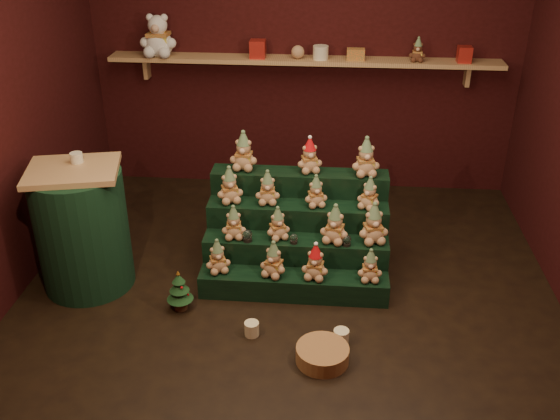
# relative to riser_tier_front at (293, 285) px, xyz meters

# --- Properties ---
(ground) EXTENTS (4.00, 4.00, 0.00)m
(ground) POSITION_rel_riser_tier_front_xyz_m (-0.04, -0.02, -0.09)
(ground) COLOR black
(ground) RESTS_ON ground
(back_wall) EXTENTS (4.00, 0.10, 2.80)m
(back_wall) POSITION_rel_riser_tier_front_xyz_m (-0.04, 2.03, 1.31)
(back_wall) COLOR black
(back_wall) RESTS_ON ground
(front_wall) EXTENTS (4.00, 0.10, 2.80)m
(front_wall) POSITION_rel_riser_tier_front_xyz_m (-0.04, -2.07, 1.31)
(front_wall) COLOR black
(front_wall) RESTS_ON ground
(back_shelf) EXTENTS (3.60, 0.26, 0.24)m
(back_shelf) POSITION_rel_riser_tier_front_xyz_m (-0.04, 1.86, 1.20)
(back_shelf) COLOR tan
(back_shelf) RESTS_ON ground
(riser_tier_front) EXTENTS (1.40, 0.22, 0.18)m
(riser_tier_front) POSITION_rel_riser_tier_front_xyz_m (0.00, 0.00, 0.00)
(riser_tier_front) COLOR black
(riser_tier_front) RESTS_ON ground
(riser_tier_midfront) EXTENTS (1.40, 0.22, 0.36)m
(riser_tier_midfront) POSITION_rel_riser_tier_front_xyz_m (0.00, 0.22, 0.09)
(riser_tier_midfront) COLOR black
(riser_tier_midfront) RESTS_ON ground
(riser_tier_midback) EXTENTS (1.40, 0.22, 0.54)m
(riser_tier_midback) POSITION_rel_riser_tier_front_xyz_m (0.00, 0.44, 0.18)
(riser_tier_midback) COLOR black
(riser_tier_midback) RESTS_ON ground
(riser_tier_back) EXTENTS (1.40, 0.22, 0.72)m
(riser_tier_back) POSITION_rel_riser_tier_front_xyz_m (0.00, 0.66, 0.27)
(riser_tier_back) COLOR black
(riser_tier_back) RESTS_ON ground
(teddy_0) EXTENTS (0.23, 0.22, 0.26)m
(teddy_0) POSITION_rel_riser_tier_front_xyz_m (-0.56, 0.01, 0.22)
(teddy_0) COLOR #A67A5C
(teddy_0) RESTS_ON riser_tier_front
(teddy_1) EXTENTS (0.25, 0.23, 0.27)m
(teddy_1) POSITION_rel_riser_tier_front_xyz_m (-0.15, -0.01, 0.23)
(teddy_1) COLOR #A67A5C
(teddy_1) RESTS_ON riser_tier_front
(teddy_2) EXTENTS (0.22, 0.20, 0.27)m
(teddy_2) POSITION_rel_riser_tier_front_xyz_m (0.16, -0.01, 0.23)
(teddy_2) COLOR #A67A5C
(teddy_2) RESTS_ON riser_tier_front
(teddy_3) EXTENTS (0.19, 0.17, 0.25)m
(teddy_3) POSITION_rel_riser_tier_front_xyz_m (0.55, -0.01, 0.21)
(teddy_3) COLOR #A67A5C
(teddy_3) RESTS_ON riser_tier_front
(teddy_4) EXTENTS (0.20, 0.19, 0.26)m
(teddy_4) POSITION_rel_riser_tier_front_xyz_m (-0.47, 0.21, 0.40)
(teddy_4) COLOR #A67A5C
(teddy_4) RESTS_ON riser_tier_midfront
(teddy_5) EXTENTS (0.23, 0.23, 0.25)m
(teddy_5) POSITION_rel_riser_tier_front_xyz_m (-0.14, 0.23, 0.40)
(teddy_5) COLOR #A67A5C
(teddy_5) RESTS_ON riser_tier_midfront
(teddy_6) EXTENTS (0.25, 0.24, 0.30)m
(teddy_6) POSITION_rel_riser_tier_front_xyz_m (0.29, 0.21, 0.42)
(teddy_6) COLOR #A67A5C
(teddy_6) RESTS_ON riser_tier_midfront
(teddy_7) EXTENTS (0.27, 0.25, 0.31)m
(teddy_7) POSITION_rel_riser_tier_front_xyz_m (0.57, 0.24, 0.43)
(teddy_7) COLOR #A67A5C
(teddy_7) RESTS_ON riser_tier_midfront
(teddy_8) EXTENTS (0.25, 0.24, 0.29)m
(teddy_8) POSITION_rel_riser_tier_front_xyz_m (-0.53, 0.45, 0.59)
(teddy_8) COLOR #A67A5C
(teddy_8) RESTS_ON riser_tier_midback
(teddy_9) EXTENTS (0.20, 0.18, 0.26)m
(teddy_9) POSITION_rel_riser_tier_front_xyz_m (-0.23, 0.45, 0.58)
(teddy_9) COLOR #A67A5C
(teddy_9) RESTS_ON riser_tier_midback
(teddy_10) EXTENTS (0.22, 0.20, 0.25)m
(teddy_10) POSITION_rel_riser_tier_front_xyz_m (0.14, 0.44, 0.57)
(teddy_10) COLOR #A67A5C
(teddy_10) RESTS_ON riser_tier_midback
(teddy_11) EXTENTS (0.24, 0.23, 0.25)m
(teddy_11) POSITION_rel_riser_tier_front_xyz_m (0.54, 0.43, 0.58)
(teddy_11) COLOR #A67A5C
(teddy_11) RESTS_ON riser_tier_midback
(teddy_12) EXTENTS (0.23, 0.21, 0.31)m
(teddy_12) POSITION_rel_riser_tier_front_xyz_m (-0.45, 0.68, 0.78)
(teddy_12) COLOR #A67A5C
(teddy_12) RESTS_ON riser_tier_back
(teddy_13) EXTENTS (0.24, 0.22, 0.28)m
(teddy_13) POSITION_rel_riser_tier_front_xyz_m (0.07, 0.67, 0.77)
(teddy_13) COLOR #A67A5C
(teddy_13) RESTS_ON riser_tier_back
(teddy_14) EXTENTS (0.25, 0.23, 0.30)m
(teddy_14) POSITION_rel_riser_tier_front_xyz_m (0.51, 0.65, 0.78)
(teddy_14) COLOR #A67A5C
(teddy_14) RESTS_ON riser_tier_back
(snow_globe_a) EXTENTS (0.07, 0.07, 0.09)m
(snow_globe_a) POSITION_rel_riser_tier_front_xyz_m (-0.36, 0.16, 0.32)
(snow_globe_a) COLOR black
(snow_globe_a) RESTS_ON riser_tier_midfront
(snow_globe_b) EXTENTS (0.06, 0.06, 0.08)m
(snow_globe_b) POSITION_rel_riser_tier_front_xyz_m (-0.01, 0.16, 0.31)
(snow_globe_b) COLOR black
(snow_globe_b) RESTS_ON riser_tier_midfront
(snow_globe_c) EXTENTS (0.06, 0.06, 0.09)m
(snow_globe_c) POSITION_rel_riser_tier_front_xyz_m (0.38, 0.16, 0.31)
(snow_globe_c) COLOR black
(snow_globe_c) RESTS_ON riser_tier_midfront
(side_table) EXTENTS (0.73, 0.67, 0.97)m
(side_table) POSITION_rel_riser_tier_front_xyz_m (-1.57, 0.04, 0.39)
(side_table) COLOR tan
(side_table) RESTS_ON ground
(table_ornament) EXTENTS (0.09, 0.09, 0.07)m
(table_ornament) POSITION_rel_riser_tier_front_xyz_m (-1.57, 0.14, 0.91)
(table_ornament) COLOR beige
(table_ornament) RESTS_ON side_table
(mini_christmas_tree) EXTENTS (0.19, 0.19, 0.33)m
(mini_christmas_tree) POSITION_rel_riser_tier_front_xyz_m (-0.80, -0.23, 0.07)
(mini_christmas_tree) COLOR #402917
(mini_christmas_tree) RESTS_ON ground
(mug_left) EXTENTS (0.10, 0.10, 0.10)m
(mug_left) POSITION_rel_riser_tier_front_xyz_m (-0.25, -0.48, -0.04)
(mug_left) COLOR beige
(mug_left) RESTS_ON ground
(mug_right) EXTENTS (0.11, 0.11, 0.11)m
(mug_right) POSITION_rel_riser_tier_front_xyz_m (0.35, -0.52, -0.04)
(mug_right) COLOR beige
(mug_right) RESTS_ON ground
(wicker_basket) EXTENTS (0.37, 0.37, 0.11)m
(wicker_basket) POSITION_rel_riser_tier_front_xyz_m (0.23, -0.71, -0.04)
(wicker_basket) COLOR #A57842
(wicker_basket) RESTS_ON ground
(white_bear) EXTENTS (0.35, 0.32, 0.48)m
(white_bear) POSITION_rel_riser_tier_front_xyz_m (-1.37, 1.82, 1.47)
(white_bear) COLOR white
(white_bear) RESTS_ON back_shelf
(brown_bear) EXTENTS (0.16, 0.15, 0.21)m
(brown_bear) POSITION_rel_riser_tier_front_xyz_m (0.97, 1.82, 1.33)
(brown_bear) COLOR #532D1B
(brown_bear) RESTS_ON back_shelf
(gift_tin_red_a) EXTENTS (0.14, 0.14, 0.16)m
(gift_tin_red_a) POSITION_rel_riser_tier_front_xyz_m (-0.46, 1.83, 1.31)
(gift_tin_red_a) COLOR #AA221A
(gift_tin_red_a) RESTS_ON back_shelf
(gift_tin_cream) EXTENTS (0.14, 0.14, 0.12)m
(gift_tin_cream) POSITION_rel_riser_tier_front_xyz_m (0.11, 1.83, 1.29)
(gift_tin_cream) COLOR beige
(gift_tin_cream) RESTS_ON back_shelf
(gift_tin_red_b) EXTENTS (0.12, 0.12, 0.14)m
(gift_tin_red_b) POSITION_rel_riser_tier_front_xyz_m (1.39, 1.83, 1.30)
(gift_tin_red_b) COLOR #AA221A
(gift_tin_red_b) RESTS_ON back_shelf
(shelf_plush_ball) EXTENTS (0.12, 0.12, 0.12)m
(shelf_plush_ball) POSITION_rel_riser_tier_front_xyz_m (-0.10, 1.83, 1.29)
(shelf_plush_ball) COLOR #A67A5C
(shelf_plush_ball) RESTS_ON back_shelf
(scarf_gift_box) EXTENTS (0.16, 0.10, 0.10)m
(scarf_gift_box) POSITION_rel_riser_tier_front_xyz_m (0.43, 1.83, 1.28)
(scarf_gift_box) COLOR orange
(scarf_gift_box) RESTS_ON back_shelf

